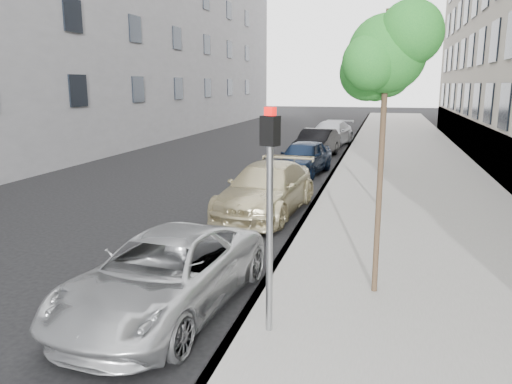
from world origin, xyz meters
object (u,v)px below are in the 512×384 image
at_px(tree_mid, 388,73).
at_px(signal_pole, 270,196).
at_px(minivan, 165,274).
at_px(sedan_rear, 330,134).
at_px(sedan_black, 316,144).
at_px(tree_far, 388,78).
at_px(tree_near, 388,54).
at_px(suv, 266,189).
at_px(sedan_blue, 303,157).

xyz_separation_m(tree_mid, signal_pole, (-1.54, -8.41, -1.90)).
height_order(minivan, sedan_rear, sedan_rear).
height_order(signal_pole, sedan_black, signal_pole).
bearing_deg(tree_far, tree_near, -90.00).
height_order(tree_far, suv, tree_far).
distance_m(tree_near, suv, 7.30).
bearing_deg(signal_pole, minivan, -171.40).
bearing_deg(sedan_black, sedan_rear, 95.42).
xyz_separation_m(signal_pole, sedan_black, (-1.90, 19.25, -1.48)).
bearing_deg(minivan, tree_mid, 71.66).
xyz_separation_m(tree_mid, suv, (-3.33, -1.06, -3.39)).
bearing_deg(sedan_black, sedan_blue, -82.00).
bearing_deg(signal_pole, suv, 126.45).
relative_size(tree_far, suv, 0.93).
xyz_separation_m(sedan_blue, sedan_rear, (0.00, 10.49, 0.03)).
bearing_deg(tree_near, sedan_rear, 98.29).
height_order(tree_far, minivan, tree_far).
relative_size(tree_near, minivan, 1.05).
bearing_deg(tree_far, sedan_blue, -168.70).
bearing_deg(tree_near, tree_mid, 90.00).
distance_m(tree_far, signal_pole, 15.10).
relative_size(signal_pole, suv, 0.66).
height_order(signal_pole, suv, signal_pole).
xyz_separation_m(signal_pole, minivan, (-1.93, 0.49, -1.57)).
distance_m(sedan_blue, sedan_rear, 10.49).
height_order(minivan, sedan_black, sedan_black).
xyz_separation_m(tree_far, minivan, (-3.48, -14.42, -3.38)).
bearing_deg(sedan_blue, suv, -81.99).
height_order(minivan, sedan_blue, sedan_blue).
bearing_deg(signal_pole, sedan_rear, 116.94).
distance_m(tree_near, signal_pole, 3.21).
xyz_separation_m(tree_near, suv, (-3.33, 5.44, -3.55)).
height_order(tree_mid, signal_pole, tree_mid).
relative_size(sedan_black, sedan_rear, 0.87).
bearing_deg(sedan_blue, tree_near, -66.90).
distance_m(tree_mid, minivan, 9.32).
xyz_separation_m(sedan_black, sedan_rear, (0.12, 5.48, 0.01)).
xyz_separation_m(minivan, suv, (0.15, 6.86, 0.08)).
bearing_deg(sedan_blue, sedan_black, 99.35).
distance_m(signal_pole, minivan, 2.54).
height_order(minivan, suv, suv).
relative_size(minivan, sedan_rear, 0.91).
distance_m(tree_mid, sedan_blue, 7.53).
distance_m(tree_mid, sedan_rear, 17.00).
distance_m(tree_far, minivan, 15.21).
bearing_deg(sedan_blue, tree_far, 19.31).
xyz_separation_m(tree_near, sedan_black, (-3.44, 17.34, -3.54)).
distance_m(suv, sedan_rear, 17.38).
xyz_separation_m(suv, sedan_blue, (0.00, 6.89, -0.01)).
relative_size(tree_mid, sedan_blue, 1.14).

